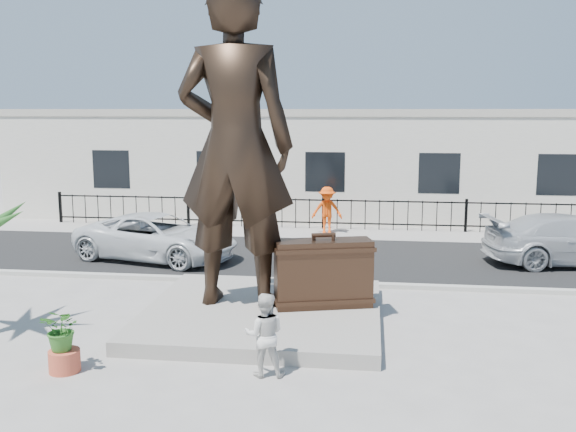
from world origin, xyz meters
name	(u,v)px	position (x,y,z in m)	size (l,w,h in m)	color
ground	(275,344)	(0.00, 0.00, 0.00)	(100.00, 100.00, 0.00)	#9E9991
street	(312,256)	(0.00, 8.00, 0.01)	(40.00, 7.00, 0.01)	black
curb	(300,283)	(0.00, 4.50, 0.06)	(40.00, 0.25, 0.12)	#A5A399
far_sidewalk	(322,232)	(0.00, 12.00, 0.01)	(40.00, 2.50, 0.02)	#9E9991
plinth	(263,313)	(-0.50, 1.50, 0.15)	(5.20, 5.20, 0.30)	gray
fence	(323,214)	(0.00, 12.80, 0.60)	(22.00, 0.10, 1.20)	black
building	(331,165)	(0.00, 17.00, 2.20)	(28.00, 7.00, 4.40)	silver
statue	(235,145)	(-1.14, 1.71, 3.90)	(2.63, 1.72, 7.20)	black
suitcase	(323,273)	(0.83, 1.74, 1.06)	(2.15, 0.68, 1.52)	#352216
tourist	(264,335)	(0.04, -1.51, 0.75)	(0.73, 0.57, 1.51)	silver
car_white	(157,237)	(-4.80, 6.88, 0.73)	(2.38, 5.15, 1.43)	silver
car_silver	(572,240)	(7.94, 7.88, 0.77)	(2.12, 5.23, 1.52)	#AFB2B4
worker	(327,210)	(0.21, 11.82, 0.91)	(1.15, 0.66, 1.78)	#F34B0C
planter	(65,361)	(-3.57, -1.82, 0.20)	(0.56, 0.56, 0.40)	#C14C33
shrub	(63,329)	(-3.57, -1.82, 0.80)	(0.72, 0.62, 0.80)	#2E6922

